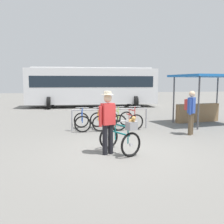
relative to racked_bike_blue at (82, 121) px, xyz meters
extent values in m
plane|color=slate|center=(0.84, -3.42, -0.37)|extent=(80.00, 80.00, 0.00)
cylinder|color=#99999E|center=(-0.41, -0.19, 0.06)|extent=(0.06, 0.06, 0.85)
cylinder|color=#99999E|center=(2.73, -0.09, 0.06)|extent=(0.06, 0.06, 0.85)
cylinder|color=#99999E|center=(1.16, -0.14, 0.48)|extent=(3.15, 0.15, 0.05)
torus|color=black|center=(0.01, 0.51, -0.04)|extent=(0.66, 0.08, 0.66)
cylinder|color=#B7B7BC|center=(0.01, 0.51, -0.04)|extent=(0.08, 0.06, 0.08)
torus|color=black|center=(-0.01, -0.51, -0.04)|extent=(0.66, 0.08, 0.66)
cylinder|color=#B7B7BC|center=(-0.01, -0.51, -0.04)|extent=(0.08, 0.06, 0.08)
cube|color=#2D56B7|center=(0.00, 0.00, 0.19)|extent=(0.06, 0.92, 0.04)
cube|color=#2D56B7|center=(0.00, -0.05, 0.41)|extent=(0.05, 0.61, 0.04)
cylinder|color=#2D56B7|center=(0.00, 0.18, 0.24)|extent=(0.03, 0.03, 0.55)
cube|color=black|center=(0.00, 0.18, 0.51)|extent=(0.13, 0.24, 0.06)
cylinder|color=#2D56B7|center=(-0.01, -0.39, 0.28)|extent=(0.03, 0.03, 0.63)
cylinder|color=#B7B7BC|center=(-0.01, -0.39, 0.59)|extent=(0.52, 0.04, 0.03)
torus|color=black|center=(0.71, 0.53, -0.04)|extent=(0.66, 0.11, 0.66)
cylinder|color=#B7B7BC|center=(0.71, 0.53, -0.04)|extent=(0.08, 0.07, 0.08)
torus|color=black|center=(0.69, -0.49, -0.04)|extent=(0.66, 0.11, 0.66)
cylinder|color=#B7B7BC|center=(0.69, -0.49, -0.04)|extent=(0.08, 0.07, 0.08)
cube|color=orange|center=(0.70, 0.02, 0.19)|extent=(0.06, 0.92, 0.04)
cube|color=orange|center=(0.70, -0.03, 0.41)|extent=(0.05, 0.61, 0.04)
cylinder|color=orange|center=(0.70, 0.21, 0.24)|extent=(0.03, 0.03, 0.55)
cube|color=black|center=(0.70, 0.21, 0.51)|extent=(0.13, 0.24, 0.06)
cylinder|color=orange|center=(0.69, -0.36, 0.28)|extent=(0.03, 0.03, 0.63)
cylinder|color=#B7B7BC|center=(0.69, -0.36, 0.59)|extent=(0.52, 0.04, 0.03)
torus|color=black|center=(1.33, 0.55, -0.04)|extent=(0.66, 0.15, 0.66)
cylinder|color=#B7B7BC|center=(1.33, 0.55, -0.04)|extent=(0.09, 0.07, 0.08)
torus|color=black|center=(1.47, -0.46, -0.04)|extent=(0.66, 0.15, 0.66)
cylinder|color=#B7B7BC|center=(1.47, -0.46, -0.04)|extent=(0.09, 0.07, 0.08)
cube|color=#9ED14C|center=(1.40, 0.05, 0.19)|extent=(0.16, 0.91, 0.04)
cube|color=#9ED14C|center=(1.41, 0.00, 0.41)|extent=(0.12, 0.61, 0.04)
cylinder|color=#9ED14C|center=(1.38, 0.23, 0.24)|extent=(0.03, 0.03, 0.55)
cube|color=black|center=(1.38, 0.23, 0.51)|extent=(0.15, 0.25, 0.06)
cylinder|color=#9ED14C|center=(1.45, -0.34, 0.28)|extent=(0.03, 0.03, 0.63)
cylinder|color=#B7B7BC|center=(1.45, -0.34, 0.59)|extent=(0.52, 0.10, 0.03)
torus|color=black|center=(2.02, 0.57, -0.04)|extent=(0.67, 0.19, 0.66)
cylinder|color=#B7B7BC|center=(2.02, 0.57, -0.04)|extent=(0.09, 0.08, 0.08)
torus|color=black|center=(2.18, -0.43, -0.04)|extent=(0.67, 0.19, 0.66)
cylinder|color=#B7B7BC|center=(2.18, -0.43, -0.04)|extent=(0.09, 0.08, 0.08)
cube|color=red|center=(2.10, 0.07, 0.19)|extent=(0.18, 0.91, 0.04)
cube|color=red|center=(2.11, 0.02, 0.41)|extent=(0.14, 0.61, 0.04)
cylinder|color=red|center=(2.07, 0.25, 0.24)|extent=(0.03, 0.03, 0.55)
cube|color=black|center=(2.07, 0.25, 0.51)|extent=(0.16, 0.26, 0.06)
cylinder|color=red|center=(2.16, -0.31, 0.28)|extent=(0.03, 0.03, 0.63)
cylinder|color=#B7B7BC|center=(2.16, -0.31, 0.59)|extent=(0.52, 0.11, 0.03)
torus|color=black|center=(0.57, -3.02, -0.04)|extent=(0.63, 0.33, 0.66)
cylinder|color=#B7B7BC|center=(0.57, -3.02, -0.04)|extent=(0.10, 0.09, 0.08)
torus|color=black|center=(0.99, -3.95, -0.04)|extent=(0.63, 0.33, 0.66)
cylinder|color=#B7B7BC|center=(0.99, -3.95, -0.04)|extent=(0.10, 0.09, 0.08)
cube|color=teal|center=(0.78, -3.48, 0.19)|extent=(0.41, 0.85, 0.04)
cube|color=teal|center=(0.80, -3.53, 0.41)|extent=(0.29, 0.57, 0.04)
cylinder|color=teal|center=(0.71, -3.32, 0.24)|extent=(0.03, 0.03, 0.55)
cube|color=black|center=(0.71, -3.32, 0.51)|extent=(0.21, 0.27, 0.06)
cylinder|color=teal|center=(0.94, -3.84, 0.28)|extent=(0.03, 0.03, 0.63)
cylinder|color=#B7B7BC|center=(0.94, -3.84, 0.59)|extent=(0.48, 0.24, 0.03)
cube|color=gray|center=(1.00, -3.97, 0.47)|extent=(0.32, 0.29, 0.22)
ellipsoid|color=tan|center=(1.00, -3.97, 0.57)|extent=(0.23, 0.22, 0.16)
sphere|color=tan|center=(1.04, -4.04, 0.67)|extent=(0.11, 0.11, 0.11)
cylinder|color=black|center=(0.36, -3.62, 0.04)|extent=(0.14, 0.14, 0.82)
cylinder|color=black|center=(0.53, -3.55, 0.04)|extent=(0.14, 0.14, 0.82)
cube|color=red|center=(0.44, -3.58, 0.74)|extent=(0.39, 0.32, 0.58)
cylinder|color=red|center=(0.23, -3.65, 0.69)|extent=(0.09, 0.09, 0.55)
cylinder|color=red|center=(0.64, -3.48, 0.69)|extent=(0.09, 0.09, 0.55)
sphere|color=beige|center=(0.44, -3.58, 1.16)|extent=(0.22, 0.22, 0.22)
cylinder|color=beige|center=(0.44, -3.58, 1.26)|extent=(0.32, 0.32, 0.02)
cylinder|color=beige|center=(0.44, -3.58, 1.31)|extent=(0.20, 0.20, 0.09)
cylinder|color=brown|center=(4.00, -1.64, 0.04)|extent=(0.14, 0.14, 0.82)
cylinder|color=brown|center=(3.87, -1.77, 0.04)|extent=(0.14, 0.14, 0.82)
cube|color=#2D4CA5|center=(3.93, -1.70, 0.74)|extent=(0.38, 0.38, 0.58)
cylinder|color=#2D4CA5|center=(4.11, -1.57, 0.69)|extent=(0.09, 0.09, 0.55)
cylinder|color=#2D4CA5|center=(3.79, -1.87, 0.69)|extent=(0.09, 0.09, 0.55)
sphere|color=beige|center=(3.93, -1.70, 1.16)|extent=(0.22, 0.22, 0.22)
cube|color=#B23333|center=(3.82, -1.59, 0.76)|extent=(0.28, 0.28, 0.40)
cube|color=silver|center=(1.51, 9.49, 1.28)|extent=(10.12, 3.04, 2.70)
cube|color=#19232D|center=(1.51, 9.49, 1.63)|extent=(9.32, 3.02, 0.84)
cube|color=silver|center=(1.51, 9.49, 2.67)|extent=(9.11, 2.74, 0.08)
cylinder|color=black|center=(-1.81, 8.42, 0.08)|extent=(0.30, 0.91, 0.90)
cylinder|color=black|center=(-1.67, 10.91, 0.08)|extent=(0.30, 0.91, 0.90)
cylinder|color=black|center=(4.68, 8.06, 0.08)|extent=(0.30, 0.91, 0.90)
cylinder|color=black|center=(4.82, 10.56, 0.08)|extent=(0.30, 0.91, 0.90)
cylinder|color=#4C4C51|center=(4.47, 0.96, 0.73)|extent=(0.07, 0.07, 2.20)
cylinder|color=#4C4C51|center=(7.04, 1.34, 0.73)|extent=(0.07, 0.07, 2.20)
cylinder|color=#4C4C51|center=(4.74, -0.82, 0.73)|extent=(0.07, 0.07, 2.20)
cube|color=blue|center=(5.89, 0.26, 1.88)|extent=(3.41, 2.73, 0.10)
cube|color=olive|center=(5.78, 1.00, 0.08)|extent=(2.36, 0.64, 0.90)
camera|label=1|loc=(-0.70, -10.04, 1.59)|focal=39.45mm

